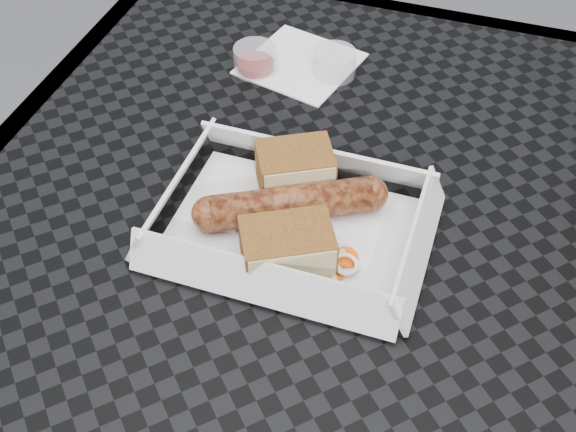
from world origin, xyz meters
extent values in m
cube|color=black|center=(0.00, 0.00, 0.74)|extent=(0.80, 0.80, 0.01)
cube|color=black|center=(0.00, 0.39, 0.73)|extent=(0.80, 0.03, 0.03)
cube|color=black|center=(-0.39, 0.00, 0.73)|extent=(0.03, 0.80, 0.03)
cylinder|color=black|center=(-0.35, 0.35, 0.36)|extent=(0.03, 0.03, 0.73)
cube|color=white|center=(-0.05, -0.03, 0.75)|extent=(0.22, 0.15, 0.00)
cylinder|color=brown|center=(-0.06, -0.02, 0.77)|extent=(0.15, 0.10, 0.03)
sphere|color=brown|center=(0.01, 0.02, 0.77)|extent=(0.03, 0.03, 0.03)
sphere|color=brown|center=(-0.12, -0.05, 0.77)|extent=(0.03, 0.03, 0.03)
cube|color=brown|center=(-0.07, 0.02, 0.77)|extent=(0.09, 0.08, 0.04)
cube|color=brown|center=(-0.04, -0.07, 0.77)|extent=(0.09, 0.08, 0.04)
cylinder|color=#FA550A|center=(-0.01, -0.06, 0.75)|extent=(0.02, 0.02, 0.00)
torus|color=white|center=(0.00, -0.07, 0.75)|extent=(0.02, 0.02, 0.00)
cube|color=#B2D17F|center=(0.00, -0.06, 0.75)|extent=(0.02, 0.02, 0.00)
cube|color=white|center=(-0.13, 0.22, 0.75)|extent=(0.14, 0.14, 0.00)
cylinder|color=maroon|center=(-0.17, 0.20, 0.76)|extent=(0.05, 0.05, 0.03)
cylinder|color=silver|center=(-0.08, 0.22, 0.76)|extent=(0.05, 0.05, 0.03)
camera|label=1|loc=(0.09, -0.46, 1.25)|focal=45.00mm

